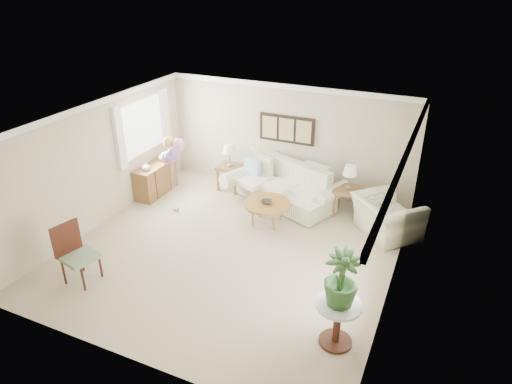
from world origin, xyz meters
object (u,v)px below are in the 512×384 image
balloon_cluster (172,152)px  accent_chair (75,252)px  sofa (285,187)px  coffee_table (267,204)px  armchair (386,217)px

balloon_cluster → accent_chair: bearing=-93.6°
sofa → coffee_table: bearing=-89.0°
armchair → balloon_cluster: bearing=56.7°
accent_chair → sofa: bearing=62.1°
coffee_table → sofa: bearing=91.0°
sofa → coffee_table: sofa is taller
sofa → balloon_cluster: size_ratio=1.71×
armchair → balloon_cluster: balloon_cluster is taller
accent_chair → armchair: bearing=38.9°
armchair → accent_chair: bearing=84.0°
accent_chair → balloon_cluster: 2.94m
balloon_cluster → coffee_table: bearing=8.6°
coffee_table → armchair: size_ratio=0.81×
coffee_table → accent_chair: (-2.25, -3.12, 0.11)m
balloon_cluster → sofa: bearing=34.1°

